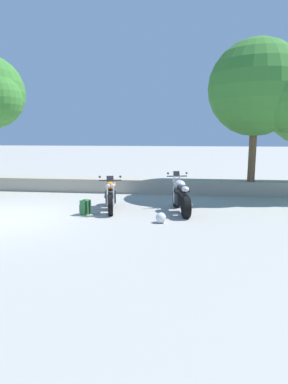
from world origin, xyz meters
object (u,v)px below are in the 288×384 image
(rider_backpack, at_px, (85,207))
(leafy_tree_mid_right, at_px, (261,90))
(motorcycle_silver_centre, at_px, (181,196))
(rider_helmet, at_px, (161,218))
(motorcycle_orange_near_left, at_px, (111,195))

(rider_backpack, distance_m, leafy_tree_mid_right, 7.69)
(motorcycle_silver_centre, bearing_deg, rider_helmet, -110.42)
(rider_helmet, bearing_deg, rider_backpack, 164.38)
(motorcycle_orange_near_left, height_order, motorcycle_silver_centre, same)
(motorcycle_orange_near_left, xyz_separation_m, rider_backpack, (-0.61, -0.68, -0.24))
(motorcycle_orange_near_left, xyz_separation_m, motorcycle_silver_centre, (2.18, 0.03, 0.00))
(leafy_tree_mid_right, bearing_deg, motorcycle_orange_near_left, -148.57)
(motorcycle_silver_centre, height_order, rider_backpack, motorcycle_silver_centre)
(rider_backpack, bearing_deg, motorcycle_orange_near_left, 47.81)
(rider_helmet, bearing_deg, motorcycle_orange_near_left, 141.93)
(rider_backpack, xyz_separation_m, leafy_tree_mid_right, (5.61, 3.73, 3.72))
(motorcycle_orange_near_left, height_order, rider_backpack, motorcycle_orange_near_left)
(rider_backpack, relative_size, rider_helmet, 1.68)
(motorcycle_silver_centre, relative_size, rider_backpack, 4.35)
(motorcycle_orange_near_left, relative_size, leafy_tree_mid_right, 0.39)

